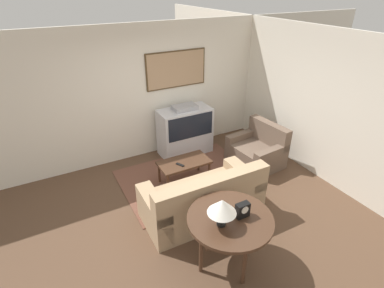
{
  "coord_description": "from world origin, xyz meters",
  "views": [
    {
      "loc": [
        -1.85,
        -3.4,
        3.35
      ],
      "look_at": [
        0.4,
        0.78,
        0.75
      ],
      "focal_mm": 28.0,
      "sensor_mm": 36.0,
      "label": 1
    }
  ],
  "objects_px": {
    "couch": "(203,200)",
    "table_lamp": "(222,207)",
    "coffee_table": "(184,164)",
    "console_table": "(230,222)",
    "armchair": "(257,151)",
    "tv": "(185,131)",
    "mantel_clock": "(242,210)"
  },
  "relations": [
    {
      "from": "couch",
      "to": "table_lamp",
      "type": "xyz_separation_m",
      "value": [
        -0.35,
        -1.0,
        0.76
      ]
    },
    {
      "from": "coffee_table",
      "to": "console_table",
      "type": "relative_size",
      "value": 0.88
    },
    {
      "from": "coffee_table",
      "to": "console_table",
      "type": "xyz_separation_m",
      "value": [
        -0.34,
        -1.93,
        0.33
      ]
    },
    {
      "from": "armchair",
      "to": "console_table",
      "type": "height_order",
      "value": "armchair"
    },
    {
      "from": "console_table",
      "to": "table_lamp",
      "type": "distance_m",
      "value": 0.39
    },
    {
      "from": "tv",
      "to": "coffee_table",
      "type": "bearing_deg",
      "value": -117.99
    },
    {
      "from": "armchair",
      "to": "table_lamp",
      "type": "bearing_deg",
      "value": -53.84
    },
    {
      "from": "table_lamp",
      "to": "mantel_clock",
      "type": "bearing_deg",
      "value": -0.17
    },
    {
      "from": "tv",
      "to": "couch",
      "type": "relative_size",
      "value": 0.59
    },
    {
      "from": "couch",
      "to": "console_table",
      "type": "height_order",
      "value": "couch"
    },
    {
      "from": "tv",
      "to": "coffee_table",
      "type": "xyz_separation_m",
      "value": [
        -0.52,
        -0.98,
        -0.13
      ]
    },
    {
      "from": "armchair",
      "to": "table_lamp",
      "type": "relative_size",
      "value": 2.87
    },
    {
      "from": "coffee_table",
      "to": "table_lamp",
      "type": "relative_size",
      "value": 2.53
    },
    {
      "from": "coffee_table",
      "to": "mantel_clock",
      "type": "height_order",
      "value": "mantel_clock"
    },
    {
      "from": "tv",
      "to": "console_table",
      "type": "height_order",
      "value": "tv"
    },
    {
      "from": "tv",
      "to": "coffee_table",
      "type": "height_order",
      "value": "tv"
    },
    {
      "from": "couch",
      "to": "coffee_table",
      "type": "bearing_deg",
      "value": -98.53
    },
    {
      "from": "tv",
      "to": "coffee_table",
      "type": "distance_m",
      "value": 1.11
    },
    {
      "from": "mantel_clock",
      "to": "couch",
      "type": "bearing_deg",
      "value": 87.51
    },
    {
      "from": "coffee_table",
      "to": "mantel_clock",
      "type": "distance_m",
      "value": 2.04
    },
    {
      "from": "console_table",
      "to": "armchair",
      "type": "bearing_deg",
      "value": 42.79
    },
    {
      "from": "couch",
      "to": "coffee_table",
      "type": "height_order",
      "value": "couch"
    },
    {
      "from": "tv",
      "to": "couch",
      "type": "distance_m",
      "value": 2.07
    },
    {
      "from": "armchair",
      "to": "console_table",
      "type": "distance_m",
      "value": 2.72
    },
    {
      "from": "console_table",
      "to": "mantel_clock",
      "type": "distance_m",
      "value": 0.22
    },
    {
      "from": "tv",
      "to": "armchair",
      "type": "height_order",
      "value": "tv"
    },
    {
      "from": "tv",
      "to": "armchair",
      "type": "distance_m",
      "value": 1.57
    },
    {
      "from": "armchair",
      "to": "table_lamp",
      "type": "distance_m",
      "value": 2.94
    },
    {
      "from": "tv",
      "to": "armchair",
      "type": "bearing_deg",
      "value": -44.35
    },
    {
      "from": "tv",
      "to": "mantel_clock",
      "type": "height_order",
      "value": "tv"
    },
    {
      "from": "armchair",
      "to": "mantel_clock",
      "type": "bearing_deg",
      "value": -49.41
    },
    {
      "from": "couch",
      "to": "console_table",
      "type": "distance_m",
      "value": 1.06
    }
  ]
}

